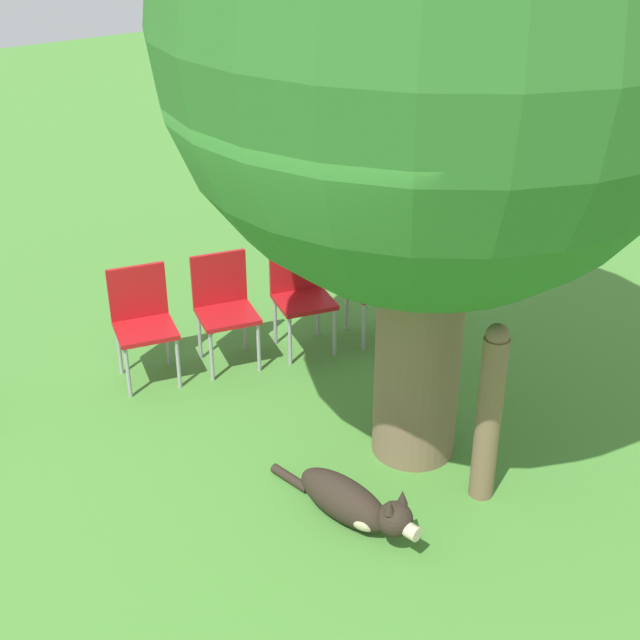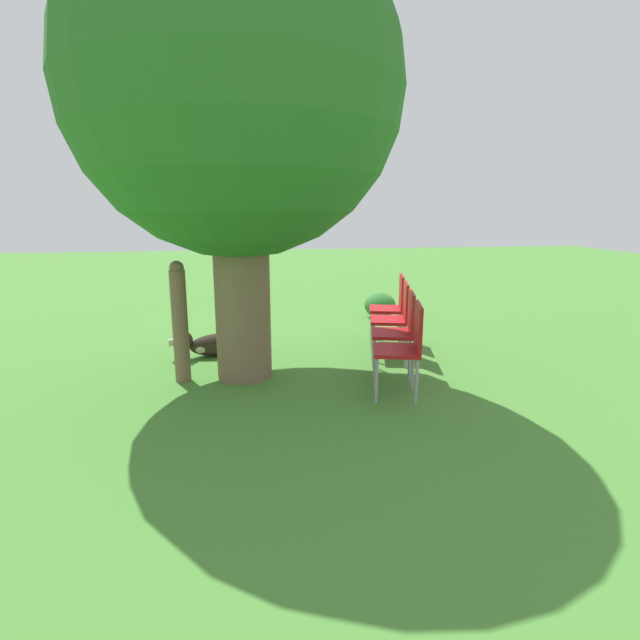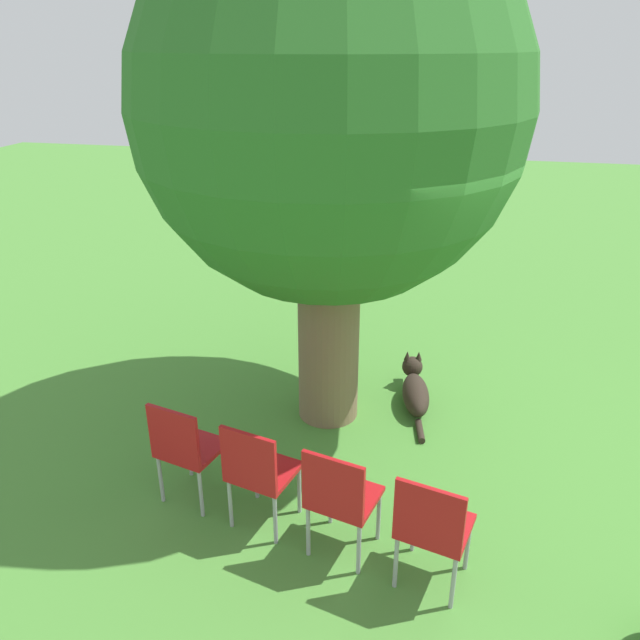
{
  "view_description": "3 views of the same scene",
  "coord_description": "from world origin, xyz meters",
  "px_view_note": "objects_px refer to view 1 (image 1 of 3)",
  "views": [
    {
      "loc": [
        3.79,
        -2.59,
        3.69
      ],
      "look_at": [
        -0.74,
        0.63,
        0.7
      ],
      "focal_mm": 50.0,
      "sensor_mm": 36.0,
      "label": 1
    },
    {
      "loc": [
        0.1,
        5.89,
        1.75
      ],
      "look_at": [
        -0.75,
        0.59,
        0.53
      ],
      "focal_mm": 28.0,
      "sensor_mm": 36.0,
      "label": 2
    },
    {
      "loc": [
        -4.97,
        -0.21,
        3.31
      ],
      "look_at": [
        0.02,
        0.89,
        1.01
      ],
      "focal_mm": 35.0,
      "sensor_mm": 36.0,
      "label": 3
    }
  ],
  "objects_px": {
    "red_chair_0": "(142,317)",
    "red_chair_3": "(373,276)",
    "dog": "(354,504)",
    "red_chair_1": "(224,302)",
    "oak_tree": "(438,29)",
    "red_chair_2": "(301,289)",
    "fence_post": "(489,412)"
  },
  "relations": [
    {
      "from": "red_chair_3",
      "to": "oak_tree",
      "type": "bearing_deg",
      "value": -14.58
    },
    {
      "from": "oak_tree",
      "to": "red_chair_3",
      "type": "relative_size",
      "value": 4.96
    },
    {
      "from": "dog",
      "to": "red_chair_0",
      "type": "distance_m",
      "value": 2.35
    },
    {
      "from": "dog",
      "to": "red_chair_1",
      "type": "height_order",
      "value": "red_chair_1"
    },
    {
      "from": "red_chair_0",
      "to": "fence_post",
      "type": "bearing_deg",
      "value": 37.32
    },
    {
      "from": "dog",
      "to": "red_chair_1",
      "type": "distance_m",
      "value": 2.21
    },
    {
      "from": "red_chair_3",
      "to": "fence_post",
      "type": "bearing_deg",
      "value": -6.06
    },
    {
      "from": "red_chair_1",
      "to": "oak_tree",
      "type": "bearing_deg",
      "value": 28.04
    },
    {
      "from": "oak_tree",
      "to": "red_chair_1",
      "type": "height_order",
      "value": "oak_tree"
    },
    {
      "from": "oak_tree",
      "to": "red_chair_1",
      "type": "bearing_deg",
      "value": -165.95
    },
    {
      "from": "oak_tree",
      "to": "fence_post",
      "type": "xyz_separation_m",
      "value": [
        0.63,
        0.03,
        -2.17
      ]
    },
    {
      "from": "oak_tree",
      "to": "red_chair_1",
      "type": "distance_m",
      "value": 2.92
    },
    {
      "from": "red_chair_0",
      "to": "red_chair_2",
      "type": "height_order",
      "value": "same"
    },
    {
      "from": "dog",
      "to": "red_chair_3",
      "type": "distance_m",
      "value": 2.47
    },
    {
      "from": "red_chair_0",
      "to": "red_chair_1",
      "type": "relative_size",
      "value": 1.0
    },
    {
      "from": "red_chair_3",
      "to": "red_chair_0",
      "type": "bearing_deg",
      "value": -89.6
    },
    {
      "from": "oak_tree",
      "to": "red_chair_1",
      "type": "xyz_separation_m",
      "value": [
        -1.77,
        -0.44,
        -2.28
      ]
    },
    {
      "from": "dog",
      "to": "red_chair_2",
      "type": "relative_size",
      "value": 1.35
    },
    {
      "from": "fence_post",
      "to": "red_chair_0",
      "type": "bearing_deg",
      "value": -156.68
    },
    {
      "from": "fence_post",
      "to": "red_chair_1",
      "type": "distance_m",
      "value": 2.45
    },
    {
      "from": "dog",
      "to": "red_chair_0",
      "type": "bearing_deg",
      "value": 176.62
    },
    {
      "from": "fence_post",
      "to": "red_chair_1",
      "type": "xyz_separation_m",
      "value": [
        -2.4,
        -0.48,
        -0.11
      ]
    },
    {
      "from": "dog",
      "to": "fence_post",
      "type": "distance_m",
      "value": 0.99
    },
    {
      "from": "oak_tree",
      "to": "fence_post",
      "type": "bearing_deg",
      "value": 3.13
    },
    {
      "from": "red_chair_1",
      "to": "red_chair_2",
      "type": "xyz_separation_m",
      "value": [
        0.15,
        0.62,
        0.0
      ]
    },
    {
      "from": "oak_tree",
      "to": "red_chair_0",
      "type": "xyz_separation_m",
      "value": [
        -1.92,
        -1.07,
        -2.28
      ]
    },
    {
      "from": "red_chair_0",
      "to": "red_chair_3",
      "type": "xyz_separation_m",
      "value": [
        0.45,
        1.87,
        0.0
      ]
    },
    {
      "from": "fence_post",
      "to": "red_chair_3",
      "type": "xyz_separation_m",
      "value": [
        -2.1,
        0.77,
        -0.11
      ]
    },
    {
      "from": "oak_tree",
      "to": "dog",
      "type": "distance_m",
      "value": 2.79
    },
    {
      "from": "red_chair_0",
      "to": "red_chair_1",
      "type": "xyz_separation_m",
      "value": [
        0.15,
        0.62,
        0.0
      ]
    },
    {
      "from": "oak_tree",
      "to": "red_chair_3",
      "type": "distance_m",
      "value": 2.83
    },
    {
      "from": "red_chair_2",
      "to": "fence_post",
      "type": "bearing_deg",
      "value": 10.32
    }
  ]
}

